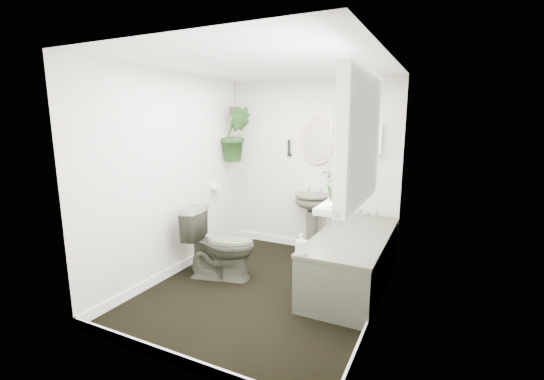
% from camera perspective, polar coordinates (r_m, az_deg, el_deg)
% --- Properties ---
extents(floor, '(2.30, 2.80, 0.02)m').
position_cam_1_polar(floor, '(4.03, -0.97, -15.33)').
color(floor, black).
rests_on(floor, ground).
extents(ceiling, '(2.30, 2.80, 0.02)m').
position_cam_1_polar(ceiling, '(3.65, -1.09, 19.36)').
color(ceiling, white).
rests_on(ceiling, ground).
extents(wall_back, '(2.30, 0.02, 2.30)m').
position_cam_1_polar(wall_back, '(4.95, 6.41, 3.64)').
color(wall_back, beige).
rests_on(wall_back, ground).
extents(wall_front, '(2.30, 0.02, 2.30)m').
position_cam_1_polar(wall_front, '(2.52, -15.75, -3.86)').
color(wall_front, beige).
rests_on(wall_front, ground).
extents(wall_left, '(0.02, 2.80, 2.30)m').
position_cam_1_polar(wall_left, '(4.32, -14.90, 2.25)').
color(wall_left, beige).
rests_on(wall_left, ground).
extents(wall_right, '(0.02, 2.80, 2.30)m').
position_cam_1_polar(wall_right, '(3.32, 17.13, -0.43)').
color(wall_right, beige).
rests_on(wall_right, ground).
extents(skirting, '(2.30, 2.80, 0.10)m').
position_cam_1_polar(skirting, '(4.01, -0.97, -14.56)').
color(skirting, white).
rests_on(skirting, floor).
extents(bathtub, '(0.72, 1.72, 0.58)m').
position_cam_1_polar(bathtub, '(4.09, 12.52, -10.60)').
color(bathtub, '#48493A').
rests_on(bathtub, floor).
extents(bath_screen, '(0.04, 0.72, 1.40)m').
position_cam_1_polar(bath_screen, '(4.40, 10.38, 4.31)').
color(bath_screen, silver).
rests_on(bath_screen, bathtub).
extents(shower_box, '(0.20, 0.10, 0.35)m').
position_cam_1_polar(shower_box, '(4.64, 15.65, 7.78)').
color(shower_box, white).
rests_on(shower_box, wall_back).
extents(oval_mirror, '(0.46, 0.03, 0.62)m').
position_cam_1_polar(oval_mirror, '(4.86, 7.10, 7.63)').
color(oval_mirror, tan).
rests_on(oval_mirror, wall_back).
extents(wall_sconce, '(0.04, 0.04, 0.22)m').
position_cam_1_polar(wall_sconce, '(5.00, 2.67, 6.65)').
color(wall_sconce, black).
rests_on(wall_sconce, wall_back).
extents(toilet_roll_holder, '(0.11, 0.11, 0.11)m').
position_cam_1_polar(toilet_roll_holder, '(4.86, -8.84, 0.46)').
color(toilet_roll_holder, white).
rests_on(toilet_roll_holder, wall_left).
extents(window_recess, '(0.08, 1.00, 0.90)m').
position_cam_1_polar(window_recess, '(2.58, 13.73, 7.82)').
color(window_recess, white).
rests_on(window_recess, wall_right).
extents(window_sill, '(0.18, 1.00, 0.04)m').
position_cam_1_polar(window_sill, '(2.65, 11.84, -1.18)').
color(window_sill, white).
rests_on(window_sill, wall_right).
extents(window_blinds, '(0.01, 0.86, 0.76)m').
position_cam_1_polar(window_blinds, '(2.59, 12.75, 7.88)').
color(window_blinds, white).
rests_on(window_blinds, wall_right).
extents(toilet, '(0.87, 0.63, 0.81)m').
position_cam_1_polar(toilet, '(4.19, -8.10, -8.26)').
color(toilet, '#48493A').
rests_on(toilet, floor).
extents(pedestal_sink, '(0.49, 0.42, 0.82)m').
position_cam_1_polar(pedestal_sink, '(4.92, 6.30, -5.23)').
color(pedestal_sink, '#48493A').
rests_on(pedestal_sink, floor).
extents(sill_plant, '(0.27, 0.25, 0.25)m').
position_cam_1_polar(sill_plant, '(2.43, 10.62, 1.23)').
color(sill_plant, black).
rests_on(sill_plant, window_sill).
extents(hanging_plant, '(0.52, 0.50, 0.73)m').
position_cam_1_polar(hanging_plant, '(4.98, -5.72, 8.66)').
color(hanging_plant, black).
rests_on(hanging_plant, ceiling).
extents(soap_bottle, '(0.09, 0.09, 0.19)m').
position_cam_1_polar(soap_bottle, '(3.33, 4.62, -8.42)').
color(soap_bottle, black).
rests_on(soap_bottle, bathtub).
extents(hanging_pot, '(0.16, 0.16, 0.12)m').
position_cam_1_polar(hanging_pot, '(4.98, -5.79, 12.18)').
color(hanging_pot, '#382A1F').
rests_on(hanging_pot, ceiling).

